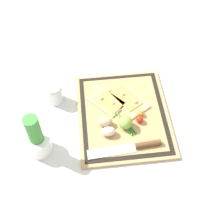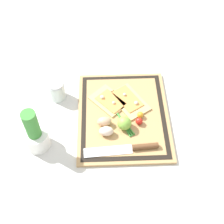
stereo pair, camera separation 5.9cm
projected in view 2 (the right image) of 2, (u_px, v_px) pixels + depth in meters
The scene contains 13 objects.
ground_plane at pixel (123, 117), 1.30m from camera, with size 6.00×6.00×0.00m, color silver.
cutting_board at pixel (123, 115), 1.29m from camera, with size 0.45×0.37×0.02m.
pizza_slice_near at pixel (129, 101), 1.32m from camera, with size 0.20×0.18×0.02m.
pizza_slice_far at pixel (109, 101), 1.32m from camera, with size 0.18×0.18×0.02m.
knife at pixel (134, 148), 1.18m from camera, with size 0.05×0.29×0.02m.
egg_brown at pixel (104, 122), 1.24m from camera, with size 0.04×0.06×0.04m, color tan.
egg_pink at pixel (106, 131), 1.21m from camera, with size 0.04×0.06×0.04m, color beige.
lime at pixel (125, 123), 1.22m from camera, with size 0.06×0.06×0.06m, color #7FB742.
cherry_tomato_red at pixel (139, 121), 1.25m from camera, with size 0.03×0.03×0.03m, color red.
cherry_tomato_yellow at pixel (140, 115), 1.27m from camera, with size 0.03×0.03×0.03m, color gold.
scallion_bunch at pixel (117, 113), 1.28m from camera, with size 0.24×0.13×0.01m.
herb_pot at pixel (35, 135), 1.16m from camera, with size 0.10×0.10×0.20m.
sauce_jar at pixel (57, 91), 1.33m from camera, with size 0.07×0.07×0.09m.
Camera 2 is at (-0.75, 0.07, 1.05)m, focal length 50.00 mm.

